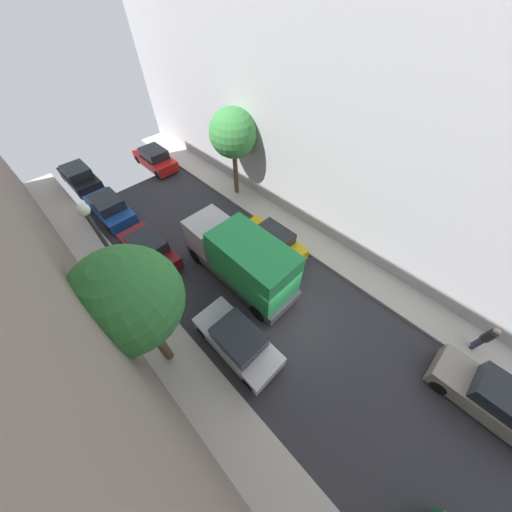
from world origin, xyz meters
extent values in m
plane|color=#2D2D33|center=(0.00, 0.00, 0.00)|extent=(32.00, 32.00, 0.00)
cube|color=#B7B2A8|center=(-5.00, 0.00, 0.07)|extent=(2.00, 44.00, 0.15)
cube|color=#B7B2A8|center=(5.00, 0.00, 0.07)|extent=(2.00, 44.00, 0.15)
cube|color=#B2B2B7|center=(9.00, 0.00, 8.53)|extent=(6.00, 44.00, 17.07)
cube|color=silver|center=(-2.70, 1.01, 0.55)|extent=(1.76, 4.20, 0.76)
cube|color=#1E2328|center=(-2.70, 0.86, 1.25)|extent=(1.56, 2.10, 0.64)
cylinder|color=black|center=(-3.48, 2.56, 0.32)|extent=(0.22, 0.64, 0.64)
cylinder|color=black|center=(-1.92, 2.56, 0.32)|extent=(0.22, 0.64, 0.64)
cylinder|color=black|center=(-3.48, -0.54, 0.32)|extent=(0.22, 0.64, 0.64)
cylinder|color=black|center=(-1.92, -0.54, 0.32)|extent=(0.22, 0.64, 0.64)
cube|color=maroon|center=(-2.70, 8.56, 0.55)|extent=(1.76, 4.20, 0.76)
cube|color=#1E2328|center=(-2.70, 8.41, 1.25)|extent=(1.56, 2.10, 0.64)
cylinder|color=black|center=(-3.48, 10.11, 0.32)|extent=(0.22, 0.64, 0.64)
cylinder|color=black|center=(-1.92, 10.11, 0.32)|extent=(0.22, 0.64, 0.64)
cylinder|color=black|center=(-3.48, 7.01, 0.32)|extent=(0.22, 0.64, 0.64)
cylinder|color=black|center=(-1.92, 7.01, 0.32)|extent=(0.22, 0.64, 0.64)
cube|color=#194799|center=(-2.70, 13.62, 0.55)|extent=(1.76, 4.20, 0.76)
cube|color=#1E2328|center=(-2.70, 13.47, 1.25)|extent=(1.56, 2.10, 0.64)
cylinder|color=black|center=(-3.48, 15.17, 0.32)|extent=(0.22, 0.64, 0.64)
cylinder|color=black|center=(-1.92, 15.17, 0.32)|extent=(0.22, 0.64, 0.64)
cylinder|color=black|center=(-3.48, 12.07, 0.32)|extent=(0.22, 0.64, 0.64)
cylinder|color=black|center=(-1.92, 12.07, 0.32)|extent=(0.22, 0.64, 0.64)
cube|color=black|center=(-2.70, 18.70, 0.55)|extent=(1.76, 4.20, 0.76)
cube|color=#1E2328|center=(-2.70, 18.55, 1.25)|extent=(1.56, 2.10, 0.64)
cylinder|color=black|center=(-3.48, 20.25, 0.32)|extent=(0.22, 0.64, 0.64)
cylinder|color=black|center=(-1.92, 20.25, 0.32)|extent=(0.22, 0.64, 0.64)
cylinder|color=black|center=(-3.48, 17.15, 0.32)|extent=(0.22, 0.64, 0.64)
cylinder|color=black|center=(-1.92, 17.15, 0.32)|extent=(0.22, 0.64, 0.64)
cube|color=gray|center=(2.70, -7.62, 0.55)|extent=(1.76, 4.20, 0.76)
cube|color=#1E2328|center=(2.70, -7.77, 1.25)|extent=(1.56, 2.10, 0.64)
cylinder|color=black|center=(1.92, -6.07, 0.32)|extent=(0.22, 0.64, 0.64)
cylinder|color=black|center=(3.48, -6.07, 0.32)|extent=(0.22, 0.64, 0.64)
cube|color=gold|center=(2.70, 4.02, 0.55)|extent=(1.76, 4.20, 0.76)
cube|color=#1E2328|center=(2.70, 3.87, 1.25)|extent=(1.56, 2.10, 0.64)
cylinder|color=black|center=(1.92, 5.57, 0.32)|extent=(0.22, 0.64, 0.64)
cylinder|color=black|center=(3.48, 5.57, 0.32)|extent=(0.22, 0.64, 0.64)
cylinder|color=black|center=(1.92, 2.47, 0.32)|extent=(0.22, 0.64, 0.64)
cylinder|color=black|center=(3.48, 2.47, 0.32)|extent=(0.22, 0.64, 0.64)
cube|color=red|center=(2.70, 17.04, 0.55)|extent=(1.76, 4.20, 0.76)
cube|color=#1E2328|center=(2.70, 16.89, 1.25)|extent=(1.56, 2.10, 0.64)
cylinder|color=black|center=(1.92, 18.59, 0.32)|extent=(0.22, 0.64, 0.64)
cylinder|color=black|center=(3.48, 18.59, 0.32)|extent=(0.22, 0.64, 0.64)
cylinder|color=black|center=(1.92, 15.49, 0.32)|extent=(0.22, 0.64, 0.64)
cylinder|color=black|center=(3.48, 15.49, 0.32)|extent=(0.22, 0.64, 0.64)
cube|color=#4C4C51|center=(0.00, 3.77, 0.73)|extent=(2.20, 6.60, 0.50)
cube|color=#B7B7BC|center=(0.00, 6.17, 1.83)|extent=(2.10, 1.80, 1.70)
cube|color=green|center=(0.00, 2.77, 2.18)|extent=(2.24, 4.20, 2.40)
cylinder|color=black|center=(-0.98, 6.37, 0.48)|extent=(0.30, 0.96, 0.96)
cylinder|color=black|center=(0.98, 6.37, 0.48)|extent=(0.30, 0.96, 0.96)
cylinder|color=black|center=(-0.98, 1.37, 0.48)|extent=(0.30, 0.96, 0.96)
cylinder|color=black|center=(0.98, 1.37, 0.48)|extent=(0.30, 0.96, 0.96)
cylinder|color=#2D334C|center=(4.70, -6.52, 0.56)|extent=(0.18, 0.18, 0.82)
cylinder|color=#2D334C|center=(4.92, -6.52, 0.56)|extent=(0.18, 0.18, 0.82)
cylinder|color=#262626|center=(4.81, -6.52, 1.29)|extent=(0.36, 0.36, 0.64)
sphere|color=tan|center=(4.81, -6.52, 1.75)|extent=(0.24, 0.24, 0.24)
cylinder|color=brown|center=(-5.17, 2.77, 1.95)|extent=(0.36, 0.36, 3.60)
sphere|color=#2D7233|center=(-5.17, 2.77, 5.01)|extent=(3.35, 3.35, 3.35)
cylinder|color=brown|center=(5.00, 9.60, 1.74)|extent=(0.32, 0.32, 3.19)
sphere|color=#38843D|center=(5.00, 9.60, 4.45)|extent=(2.96, 2.96, 2.96)
cylinder|color=#333338|center=(-4.60, 6.17, 3.01)|extent=(0.16, 0.16, 5.72)
sphere|color=white|center=(-4.60, 6.17, 6.09)|extent=(0.44, 0.44, 0.44)
camera|label=1|loc=(-5.22, -2.72, 11.73)|focal=18.07mm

